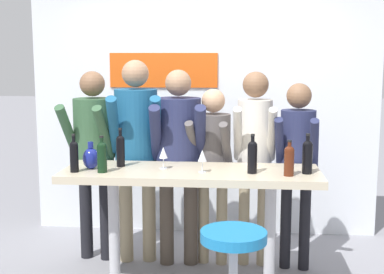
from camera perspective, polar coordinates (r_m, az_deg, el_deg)
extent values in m
cube|color=silver|center=(5.69, 1.27, 2.50)|extent=(3.65, 0.10, 2.56)
cube|color=#DB5114|center=(5.64, -3.07, 7.13)|extent=(1.14, 0.02, 0.36)
cube|color=beige|center=(4.26, -0.12, -3.93)|extent=(2.05, 0.66, 0.06)
cylinder|color=#B2B2B7|center=(4.49, -8.32, -9.63)|extent=(0.09, 0.09, 0.93)
cylinder|color=#B2B2B7|center=(4.38, 8.31, -10.10)|extent=(0.09, 0.09, 0.93)
cylinder|color=#1972B2|center=(3.57, 4.46, -10.51)|extent=(0.44, 0.44, 0.07)
cylinder|color=black|center=(5.16, -11.24, -8.05)|extent=(0.12, 0.12, 0.84)
cylinder|color=black|center=(5.09, -9.17, -8.24)|extent=(0.12, 0.12, 0.84)
cylinder|color=#335638|center=(4.96, -10.45, 0.23)|extent=(0.40, 0.40, 0.67)
sphere|color=brown|center=(4.91, -10.60, 5.61)|extent=(0.23, 0.23, 0.23)
cylinder|color=#335638|center=(4.88, -13.05, 0.57)|extent=(0.14, 0.40, 0.51)
cylinder|color=#335638|center=(4.74, -9.32, 0.46)|extent=(0.14, 0.40, 0.51)
cylinder|color=gray|center=(5.01, -7.05, -8.17)|extent=(0.12, 0.12, 0.89)
cylinder|color=gray|center=(5.00, -4.61, -8.18)|extent=(0.12, 0.12, 0.89)
cylinder|color=#19517A|center=(4.83, -5.98, 0.91)|extent=(0.43, 0.43, 0.71)
sphere|color=#9E7556|center=(4.79, -6.07, 6.75)|extent=(0.24, 0.24, 0.24)
cylinder|color=#19517A|center=(4.67, -8.35, 1.23)|extent=(0.15, 0.43, 0.54)
cylinder|color=#19517A|center=(4.65, -3.87, 1.26)|extent=(0.15, 0.43, 0.54)
cylinder|color=#473D33|center=(4.92, -2.71, -8.69)|extent=(0.13, 0.13, 0.85)
cylinder|color=#473D33|center=(4.91, -0.13, -8.70)|extent=(0.13, 0.13, 0.85)
cylinder|color=#23284C|center=(4.74, -1.46, 0.12)|extent=(0.43, 0.43, 0.67)
sphere|color=#9E7556|center=(4.69, -1.48, 5.80)|extent=(0.23, 0.23, 0.23)
cylinder|color=#23284C|center=(4.58, -3.88, 0.41)|extent=(0.13, 0.41, 0.52)
cylinder|color=#23284C|center=(4.57, 0.86, 0.41)|extent=(0.13, 0.41, 0.52)
cylinder|color=gray|center=(4.96, 1.24, -9.03)|extent=(0.10, 0.10, 0.77)
cylinder|color=gray|center=(4.92, 3.19, -9.16)|extent=(0.10, 0.10, 0.77)
cylinder|color=#514C4C|center=(4.78, 2.26, -1.19)|extent=(0.35, 0.35, 0.61)
sphere|color=tan|center=(4.72, 2.29, 3.90)|extent=(0.21, 0.21, 0.21)
cylinder|color=#514C4C|center=(4.66, 0.11, -0.89)|extent=(0.13, 0.37, 0.47)
cylinder|color=#514C4C|center=(4.60, 3.67, -1.04)|extent=(0.13, 0.37, 0.47)
cylinder|color=gray|center=(4.93, 5.56, -8.73)|extent=(0.10, 0.10, 0.84)
cylinder|color=gray|center=(4.93, 7.54, -8.76)|extent=(0.10, 0.10, 0.84)
cylinder|color=beige|center=(4.76, 6.71, -0.03)|extent=(0.31, 0.31, 0.67)
sphere|color=brown|center=(4.71, 6.81, 5.58)|extent=(0.23, 0.23, 0.23)
cylinder|color=beige|center=(4.59, 4.90, 0.29)|extent=(0.08, 0.39, 0.51)
cylinder|color=beige|center=(4.59, 8.52, 0.22)|extent=(0.08, 0.39, 0.51)
cylinder|color=black|center=(4.90, 9.96, -9.20)|extent=(0.10, 0.10, 0.80)
cylinder|color=black|center=(4.90, 11.92, -9.29)|extent=(0.10, 0.10, 0.80)
cylinder|color=#23284C|center=(4.73, 11.19, -0.98)|extent=(0.34, 0.34, 0.63)
sphere|color=brown|center=(4.68, 11.35, 4.34)|extent=(0.22, 0.22, 0.22)
cylinder|color=#23284C|center=(4.58, 9.32, -0.67)|extent=(0.13, 0.37, 0.48)
cylinder|color=#23284C|center=(4.57, 12.91, -0.81)|extent=(0.13, 0.37, 0.48)
cylinder|color=black|center=(4.21, -9.57, -2.39)|extent=(0.08, 0.08, 0.20)
sphere|color=black|center=(4.19, -9.61, -1.03)|extent=(0.08, 0.08, 0.08)
cylinder|color=black|center=(4.18, -9.62, -0.55)|extent=(0.03, 0.03, 0.07)
cylinder|color=black|center=(4.17, -9.64, 0.03)|extent=(0.03, 0.03, 0.01)
cylinder|color=black|center=(4.20, 12.20, -2.37)|extent=(0.08, 0.08, 0.22)
sphere|color=black|center=(4.18, 12.24, -0.90)|extent=(0.08, 0.08, 0.08)
cylinder|color=black|center=(4.17, 12.26, -0.38)|extent=(0.03, 0.03, 0.08)
cylinder|color=black|center=(4.16, 12.28, 0.26)|extent=(0.03, 0.03, 0.02)
cylinder|color=#4C1E0F|center=(4.10, 10.31, -2.78)|extent=(0.08, 0.08, 0.19)
sphere|color=#4C1E0F|center=(4.08, 10.35, -1.46)|extent=(0.08, 0.08, 0.08)
cylinder|color=#4C1E0F|center=(4.07, 10.36, -0.99)|extent=(0.03, 0.03, 0.07)
cylinder|color=black|center=(4.07, 10.38, -0.43)|extent=(0.03, 0.03, 0.01)
cylinder|color=black|center=(4.14, 6.45, -2.40)|extent=(0.07, 0.07, 0.22)
sphere|color=black|center=(4.12, 6.48, -0.93)|extent=(0.07, 0.07, 0.07)
cylinder|color=black|center=(4.12, 6.49, -0.41)|extent=(0.03, 0.03, 0.08)
cylinder|color=black|center=(4.11, 6.50, 0.22)|extent=(0.03, 0.03, 0.02)
cylinder|color=black|center=(4.26, -12.45, -2.28)|extent=(0.07, 0.07, 0.21)
sphere|color=black|center=(4.24, -12.50, -0.89)|extent=(0.07, 0.07, 0.07)
cylinder|color=black|center=(4.23, -12.52, -0.39)|extent=(0.03, 0.03, 0.07)
cylinder|color=black|center=(4.23, -12.54, 0.21)|extent=(0.03, 0.03, 0.02)
cylinder|color=black|center=(4.40, -7.62, -1.71)|extent=(0.07, 0.07, 0.22)
sphere|color=black|center=(4.38, -7.65, -0.28)|extent=(0.07, 0.07, 0.07)
cylinder|color=black|center=(4.38, -7.66, 0.23)|extent=(0.03, 0.03, 0.08)
cylinder|color=black|center=(4.37, -7.68, 0.85)|extent=(0.03, 0.03, 0.02)
cylinder|color=silver|center=(4.31, -3.06, -3.35)|extent=(0.06, 0.06, 0.01)
cylinder|color=silver|center=(4.30, -3.07, -2.78)|extent=(0.01, 0.01, 0.08)
cone|color=silver|center=(4.28, -3.08, -1.66)|extent=(0.07, 0.07, 0.09)
cylinder|color=silver|center=(4.17, 1.10, -3.73)|extent=(0.06, 0.06, 0.01)
cylinder|color=silver|center=(4.16, 1.11, -3.15)|extent=(0.01, 0.01, 0.08)
cone|color=silver|center=(4.15, 1.11, -1.99)|extent=(0.07, 0.07, 0.09)
ellipsoid|color=navy|center=(4.35, -10.73, -2.27)|extent=(0.13, 0.13, 0.17)
cylinder|color=navy|center=(4.33, -10.78, -0.84)|extent=(0.04, 0.04, 0.05)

